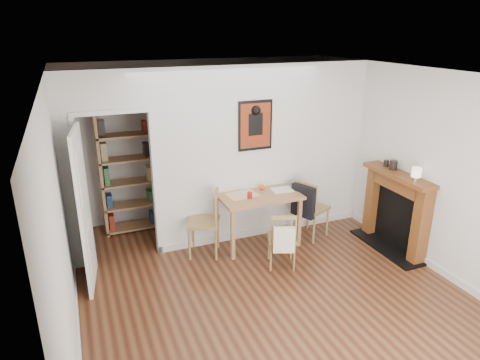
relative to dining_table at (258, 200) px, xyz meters
name	(u,v)px	position (x,y,z in m)	size (l,w,h in m)	color
ground	(267,286)	(-0.36, -1.10, -0.70)	(5.20, 5.20, 0.00)	brown
room_shell	(236,158)	(-0.26, 0.24, 0.60)	(5.20, 5.20, 5.20)	silver
dining_table	(258,200)	(0.00, 0.00, 0.00)	(1.17, 0.74, 0.80)	#A7744E
chair_left	(204,223)	(-0.84, 0.00, -0.22)	(0.63, 0.63, 0.96)	#998047
chair_right	(311,208)	(0.84, -0.10, -0.22)	(0.65, 0.61, 0.93)	#998047
chair_front	(282,238)	(0.03, -0.71, -0.29)	(0.52, 0.55, 0.81)	#998047
bookshelf	(127,171)	(-1.68, 1.20, 0.28)	(0.84, 0.34, 1.99)	#A7744E
fireplace	(397,208)	(1.80, -0.85, -0.08)	(0.45, 1.25, 1.16)	brown
red_glass	(250,195)	(-0.18, -0.11, 0.14)	(0.07, 0.07, 0.09)	#9C140E
orange_fruit	(262,187)	(0.12, 0.13, 0.14)	(0.08, 0.08, 0.08)	#EC490C
placemat	(242,195)	(-0.24, 0.05, 0.10)	(0.43, 0.32, 0.00)	#EEE5C4
notebook	(282,190)	(0.38, 0.00, 0.10)	(0.31, 0.23, 0.02)	silver
mantel_lamp	(416,173)	(1.70, -1.22, 0.58)	(0.13, 0.13, 0.20)	silver
ceramic_jar_a	(393,165)	(1.79, -0.69, 0.53)	(0.11, 0.11, 0.13)	black
ceramic_jar_b	(386,163)	(1.79, -0.53, 0.51)	(0.07, 0.07, 0.09)	black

